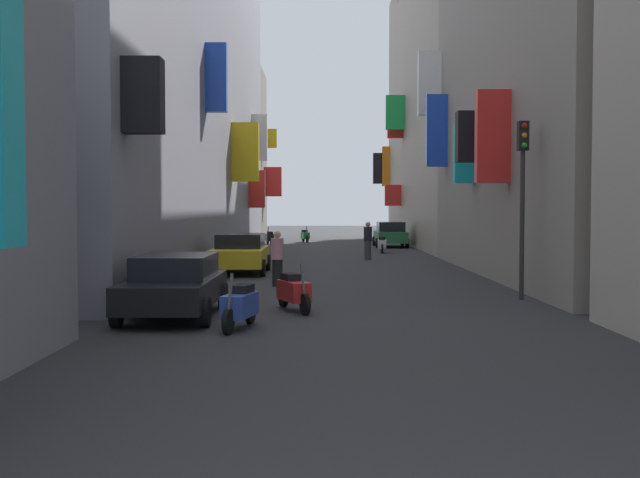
# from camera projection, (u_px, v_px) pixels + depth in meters

# --- Properties ---
(ground_plane) EXTENTS (140.00, 140.00, 0.00)m
(ground_plane) POSITION_uv_depth(u_px,v_px,m) (335.00, 263.00, 32.99)
(ground_plane) COLOR #2D2D30
(building_left_mid_c) EXTENTS (7.34, 40.44, 17.17)m
(building_left_mid_c) POSITION_uv_depth(u_px,v_px,m) (164.00, 76.00, 35.98)
(building_left_mid_c) COLOR gray
(building_left_mid_c) RESTS_ON ground
(building_left_far) EXTENTS (7.36, 6.45, 12.93)m
(building_left_far) POSITION_uv_depth(u_px,v_px,m) (226.00, 155.00, 59.49)
(building_left_far) COLOR slate
(building_left_far) RESTS_ON ground
(building_right_mid_c) EXTENTS (7.26, 19.64, 17.15)m
(building_right_mid_c) POSITION_uv_depth(u_px,v_px,m) (463.00, 105.00, 46.25)
(building_right_mid_c) COLOR #9E9384
(building_right_mid_c) RESTS_ON ground
(building_right_far) EXTENTS (7.34, 6.57, 18.82)m
(building_right_far) POSITION_uv_depth(u_px,v_px,m) (432.00, 117.00, 59.31)
(building_right_far) COLOR #9E9384
(building_right_far) RESTS_ON ground
(parked_car_green) EXTENTS (1.95, 4.19, 1.53)m
(parked_car_green) POSITION_uv_depth(u_px,v_px,m) (391.00, 234.00, 46.61)
(parked_car_green) COLOR #236638
(parked_car_green) RESTS_ON ground
(parked_car_yellow) EXTENTS (2.02, 4.07, 1.43)m
(parked_car_yellow) POSITION_uv_depth(u_px,v_px,m) (241.00, 252.00, 27.80)
(parked_car_yellow) COLOR gold
(parked_car_yellow) RESTS_ON ground
(parked_car_black) EXTENTS (1.94, 4.29, 1.35)m
(parked_car_black) POSITION_uv_depth(u_px,v_px,m) (175.00, 284.00, 16.62)
(parked_car_black) COLOR black
(parked_car_black) RESTS_ON ground
(scooter_blue) EXTENTS (0.66, 1.86, 1.13)m
(scooter_blue) POSITION_uv_depth(u_px,v_px,m) (241.00, 305.00, 14.99)
(scooter_blue) COLOR #2D4CAD
(scooter_blue) RESTS_ON ground
(scooter_red) EXTENTS (0.85, 1.88, 1.13)m
(scooter_red) POSITION_uv_depth(u_px,v_px,m) (294.00, 291.00, 17.58)
(scooter_red) COLOR red
(scooter_red) RESTS_ON ground
(scooter_green) EXTENTS (0.67, 1.74, 1.13)m
(scooter_green) POSITION_uv_depth(u_px,v_px,m) (306.00, 236.00, 53.21)
(scooter_green) COLOR #287F3D
(scooter_green) RESTS_ON ground
(scooter_black) EXTENTS (0.69, 1.93, 1.13)m
(scooter_black) POSITION_uv_depth(u_px,v_px,m) (270.00, 237.00, 49.84)
(scooter_black) COLOR black
(scooter_black) RESTS_ON ground
(scooter_white) EXTENTS (0.50, 1.82, 1.13)m
(scooter_white) POSITION_uv_depth(u_px,v_px,m) (383.00, 244.00, 40.61)
(scooter_white) COLOR silver
(scooter_white) RESTS_ON ground
(pedestrian_crossing) EXTENTS (0.47, 0.47, 1.67)m
(pedestrian_crossing) POSITION_uv_depth(u_px,v_px,m) (278.00, 259.00, 23.18)
(pedestrian_crossing) COLOR black
(pedestrian_crossing) RESTS_ON ground
(pedestrian_near_left) EXTENTS (0.53, 0.53, 1.74)m
(pedestrian_near_left) POSITION_uv_depth(u_px,v_px,m) (369.00, 241.00, 35.21)
(pedestrian_near_left) COLOR #373737
(pedestrian_near_left) RESTS_ON ground
(traffic_light_near_corner) EXTENTS (0.26, 0.34, 4.59)m
(traffic_light_near_corner) POSITION_uv_depth(u_px,v_px,m) (523.00, 179.00, 19.61)
(traffic_light_near_corner) COLOR #2D2D2D
(traffic_light_near_corner) RESTS_ON ground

